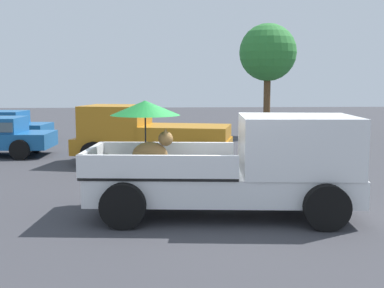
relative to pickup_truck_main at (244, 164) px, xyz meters
name	(u,v)px	position (x,y,z in m)	size (l,w,h in m)	color
ground_plane	(222,214)	(-0.40, 0.03, -0.97)	(80.00, 80.00, 0.00)	#38383D
pickup_truck_main	(244,164)	(0.00, 0.00, 0.00)	(5.20, 2.63, 2.18)	black
pickup_truck_red	(147,135)	(-2.01, 6.15, -0.10)	(5.09, 3.02, 1.80)	black
tree_by_lot	(268,53)	(3.48, 14.01, 2.89)	(2.68, 2.68, 5.25)	brown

